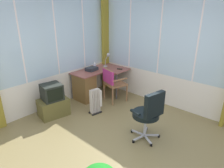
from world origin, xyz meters
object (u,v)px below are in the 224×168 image
object	(u,v)px
desk_lamp	(108,57)
office_chair	(149,112)
space_heater	(96,101)
spray_bottle	(95,65)
tv_on_stand	(53,102)
desk	(87,85)
wooden_armchair	(112,81)
tv_remote	(120,69)
paper_tray	(92,69)

from	to	relation	value
desk_lamp	office_chair	xyz separation A→B (m)	(-1.30, -2.19, -0.41)
space_heater	spray_bottle	bearing A→B (deg)	46.98
spray_bottle	office_chair	world-z (taller)	office_chair
tv_on_stand	space_heater	world-z (taller)	tv_on_stand
desk	tv_on_stand	world-z (taller)	tv_on_stand
spray_bottle	space_heater	size ratio (longest dim) A/B	0.36
office_chair	desk	bearing A→B (deg)	78.61
spray_bottle	tv_on_stand	size ratio (longest dim) A/B	0.28
desk_lamp	space_heater	world-z (taller)	desk_lamp
wooden_armchair	spray_bottle	bearing A→B (deg)	84.74
spray_bottle	tv_remote	bearing A→B (deg)	-50.74
desk_lamp	wooden_armchair	distance (m)	0.89
office_chair	space_heater	size ratio (longest dim) A/B	1.66
spray_bottle	space_heater	distance (m)	1.25
tv_remote	desk	bearing A→B (deg)	123.07
spray_bottle	tv_on_stand	distance (m)	1.60
space_heater	paper_tray	bearing A→B (deg)	51.81
desk	space_heater	bearing A→B (deg)	-116.62
tv_remote	office_chair	xyz separation A→B (m)	(-1.28, -1.75, -0.16)
paper_tray	space_heater	distance (m)	1.11
wooden_armchair	tv_on_stand	size ratio (longest dim) A/B	1.17
paper_tray	desk	bearing A→B (deg)	-169.48
paper_tray	wooden_armchair	bearing A→B (deg)	-82.46
desk	wooden_armchair	size ratio (longest dim) A/B	1.58
desk_lamp	tv_remote	world-z (taller)	desk_lamp
paper_tray	tv_on_stand	xyz separation A→B (m)	(-1.35, -0.14, -0.45)
tv_remote	paper_tray	size ratio (longest dim) A/B	0.50
desk	paper_tray	distance (m)	0.46
tv_remote	wooden_armchair	xyz separation A→B (m)	(-0.50, -0.15, -0.17)
tv_on_stand	tv_remote	bearing A→B (deg)	-10.40
desk_lamp	paper_tray	size ratio (longest dim) A/B	1.34
desk_lamp	office_chair	world-z (taller)	desk_lamp
spray_bottle	paper_tray	size ratio (longest dim) A/B	0.72
tv_remote	paper_tray	world-z (taller)	paper_tray
wooden_armchair	desk	bearing A→B (deg)	119.12
paper_tray	wooden_armchair	distance (m)	0.68
spray_bottle	wooden_armchair	bearing A→B (deg)	-95.26
spray_bottle	desk_lamp	bearing A→B (deg)	-11.99
desk	space_heater	world-z (taller)	desk
space_heater	desk_lamp	bearing A→B (deg)	30.77
paper_tray	office_chair	bearing A→B (deg)	-107.10
desk_lamp	space_heater	xyz separation A→B (m)	(-1.23, -0.73, -0.70)
tv_remote	tv_on_stand	world-z (taller)	tv_on_stand
office_chair	wooden_armchair	bearing A→B (deg)	64.14
wooden_armchair	space_heater	xyz separation A→B (m)	(-0.71, -0.14, -0.27)
spray_bottle	wooden_armchair	world-z (taller)	spray_bottle
desk	space_heater	xyz separation A→B (m)	(-0.37, -0.75, -0.10)
paper_tray	space_heater	bearing A→B (deg)	-128.19
desk	spray_bottle	distance (m)	0.60
wooden_armchair	office_chair	size ratio (longest dim) A/B	0.89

